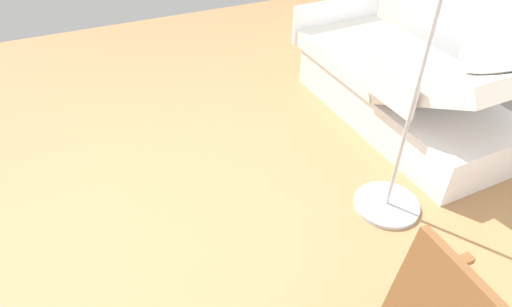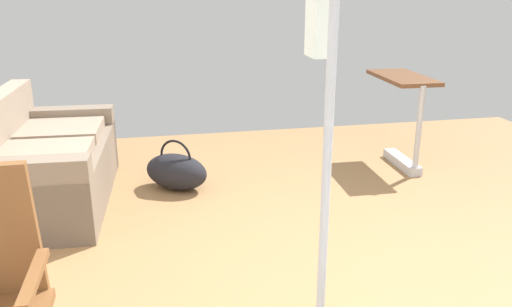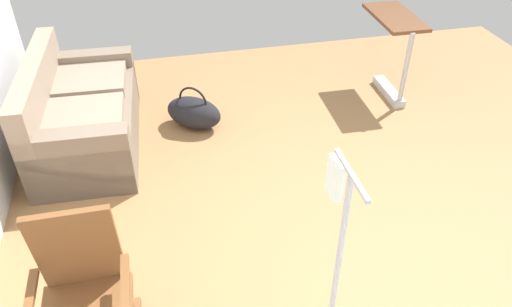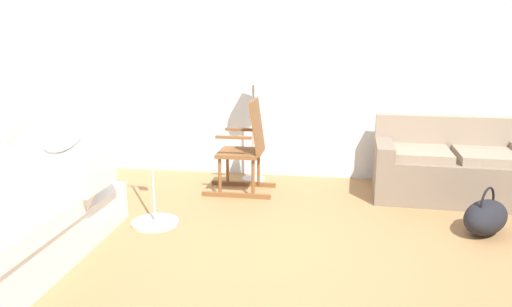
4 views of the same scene
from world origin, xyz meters
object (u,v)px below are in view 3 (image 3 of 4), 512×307
object	(u,v)px
duffel_bag	(194,112)
overbed_table	(394,47)
rocking_chair	(86,297)
couch	(83,116)

from	to	relation	value
duffel_bag	overbed_table	bearing A→B (deg)	-84.77
overbed_table	duffel_bag	distance (m)	2.17
rocking_chair	duffel_bag	distance (m)	2.48
couch	overbed_table	xyz separation A→B (m)	(0.28, -3.14, 0.23)
overbed_table	couch	bearing A→B (deg)	95.18
couch	overbed_table	size ratio (longest dim) A/B	1.93
couch	duffel_bag	distance (m)	1.02
rocking_chair	overbed_table	world-z (taller)	rocking_chair
rocking_chair	duffel_bag	xyz separation A→B (m)	(2.30, -0.85, -0.35)
couch	duffel_bag	xyz separation A→B (m)	(0.09, -1.01, -0.15)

